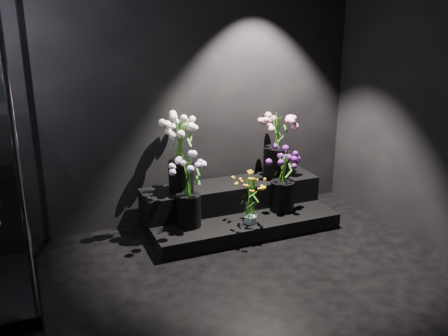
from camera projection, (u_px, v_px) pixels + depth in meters
floor at (255, 329)px, 3.43m from camera, size 4.00×4.00×0.00m
wall_back at (165, 84)px, 4.75m from camera, size 4.00×0.00×4.00m
display_riser at (235, 208)px, 5.02m from camera, size 1.83×0.81×0.41m
bouquet_orange_bells at (251, 198)px, 4.65m from camera, size 0.32×0.32×0.48m
bouquet_lilac at (188, 184)px, 4.55m from camera, size 0.47×0.47×0.70m
bouquet_purple at (283, 178)px, 4.92m from camera, size 0.31×0.31×0.63m
bouquet_cream_roses at (180, 148)px, 4.69m from camera, size 0.48×0.48×0.74m
bouquet_pink_roses at (277, 141)px, 5.10m from camera, size 0.49×0.49×0.67m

